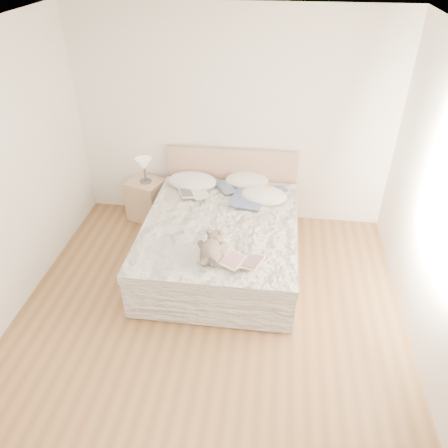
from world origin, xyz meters
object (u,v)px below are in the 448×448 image
Objects in this scene: bed at (222,239)px; teddy_bear at (211,255)px; childrens_book at (243,262)px; table_lamp at (144,165)px; nightstand at (147,199)px; photo_book at (194,194)px.

teddy_bear is at bearing -90.62° from bed.
childrens_book is at bearing -7.39° from teddy_bear.
bed is 0.90m from childrens_book.
table_lamp is at bearing 144.47° from bed.
nightstand is 1.97m from teddy_bear.
teddy_bear is (-0.01, -0.75, 0.34)m from bed.
teddy_bear is at bearing -95.17° from photo_book.
table_lamp is 2.14m from childrens_book.
bed reaches higher than teddy_bear.
nightstand is 0.52m from table_lamp.
photo_book is at bearing 141.65° from childrens_book.
photo_book is at bearing -26.95° from nightstand.
table_lamp reaches higher than childrens_book.
bed is 5.71× the size of teddy_bear.
bed is 5.52× the size of childrens_book.
table_lamp reaches higher than nightstand.
childrens_book is at bearing -47.67° from nightstand.
table_lamp is at bearing 129.79° from photo_book.
teddy_bear is (1.11, -1.55, -0.15)m from table_lamp.
teddy_bear is (1.13, -1.56, 0.37)m from nightstand.
photo_book is at bearing -26.62° from table_lamp.
photo_book is 1.25m from teddy_bear.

